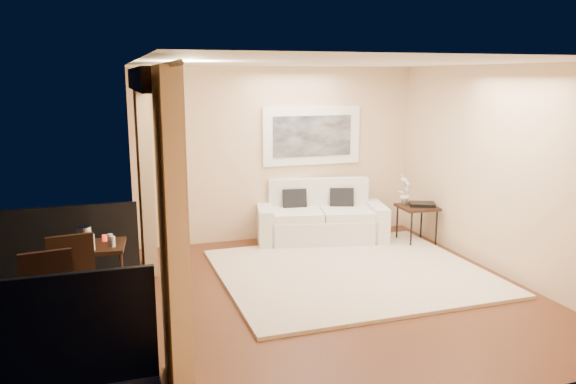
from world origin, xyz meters
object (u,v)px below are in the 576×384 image
side_table (417,210)px  balcony_chair_far (72,274)px  sofa (320,220)px  balcony_chair_near (49,301)px  bistro_table (99,252)px  orchid (405,189)px  ice_bucket (84,235)px

side_table → balcony_chair_far: size_ratio=0.58×
sofa → balcony_chair_near: balcony_chair_near is taller
bistro_table → balcony_chair_far: (-0.26, -0.68, 0.00)m
sofa → bistro_table: sofa is taller
balcony_chair_far → balcony_chair_near: balcony_chair_near is taller
side_table → orchid: bearing=127.9°
side_table → balcony_chair_far: 5.16m
sofa → balcony_chair_near: size_ratio=2.05×
side_table → ice_bucket: ice_bucket is taller
sofa → bistro_table: size_ratio=3.11×
balcony_chair_near → orchid: bearing=18.6°
sofa → orchid: size_ratio=4.43×
bistro_table → balcony_chair_near: (-0.41, -1.37, 0.01)m
bistro_table → balcony_chair_near: 1.43m
side_table → ice_bucket: 4.88m
balcony_chair_near → ice_bucket: 1.50m
side_table → orchid: (-0.13, 0.17, 0.30)m
bistro_table → balcony_chair_near: balcony_chair_near is taller
orchid → balcony_chair_far: 5.10m
bistro_table → ice_bucket: 0.26m
balcony_chair_near → ice_bucket: size_ratio=5.16×
orchid → bistro_table: (-4.52, -1.08, -0.24)m
ice_bucket → sofa: bearing=22.2°
bistro_table → sofa: bearing=24.6°
orchid → balcony_chair_near: orchid is taller
sofa → bistro_table: bearing=-143.4°
balcony_chair_far → side_table: bearing=-170.5°
ice_bucket → side_table: bearing=9.7°
balcony_chair_near → ice_bucket: bearing=72.2°
orchid → balcony_chair_far: (-4.78, -1.77, -0.23)m
sofa → side_table: 1.50m
sofa → ice_bucket: 3.74m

